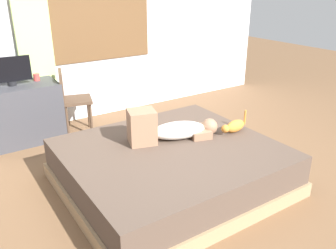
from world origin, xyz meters
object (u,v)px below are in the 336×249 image
(desk, at_px, (23,113))
(cup, at_px, (36,77))
(cat, at_px, (234,126))
(tv_monitor, at_px, (10,71))
(chair_by_desk, at_px, (71,97))
(person_lying, at_px, (169,129))
(bed, at_px, (171,167))

(desk, height_order, cup, cup)
(cat, height_order, desk, desk)
(tv_monitor, height_order, chair_by_desk, tv_monitor)
(person_lying, distance_m, tv_monitor, 2.12)
(bed, distance_m, cat, 0.82)
(cat, distance_m, desk, 2.63)
(person_lying, bearing_deg, bed, -119.72)
(cat, relative_size, chair_by_desk, 0.42)
(bed, relative_size, chair_by_desk, 2.34)
(bed, height_order, cup, cup)
(bed, bearing_deg, cat, -4.53)
(desk, bearing_deg, chair_by_desk, -11.48)
(person_lying, relative_size, desk, 1.04)
(desk, bearing_deg, cup, 16.12)
(person_lying, relative_size, chair_by_desk, 1.09)
(bed, distance_m, tv_monitor, 2.30)
(person_lying, xyz_separation_m, chair_by_desk, (-0.45, 1.64, -0.03))
(cat, bearing_deg, desk, 130.66)
(desk, bearing_deg, cat, -49.34)
(person_lying, xyz_separation_m, cat, (0.67, -0.23, -0.05))
(person_lying, xyz_separation_m, cup, (-0.80, 1.83, 0.25))
(bed, xyz_separation_m, cup, (-0.70, 2.01, 0.58))
(cup, bearing_deg, tv_monitor, -167.13)
(cat, relative_size, cup, 4.05)
(tv_monitor, bearing_deg, desk, 0.00)
(tv_monitor, bearing_deg, chair_by_desk, -10.38)
(chair_by_desk, bearing_deg, person_lying, -74.60)
(desk, distance_m, tv_monitor, 0.56)
(bed, relative_size, cup, 22.83)
(desk, distance_m, cup, 0.49)
(bed, xyz_separation_m, desk, (-0.95, 1.94, 0.16))
(cat, distance_m, tv_monitor, 2.71)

